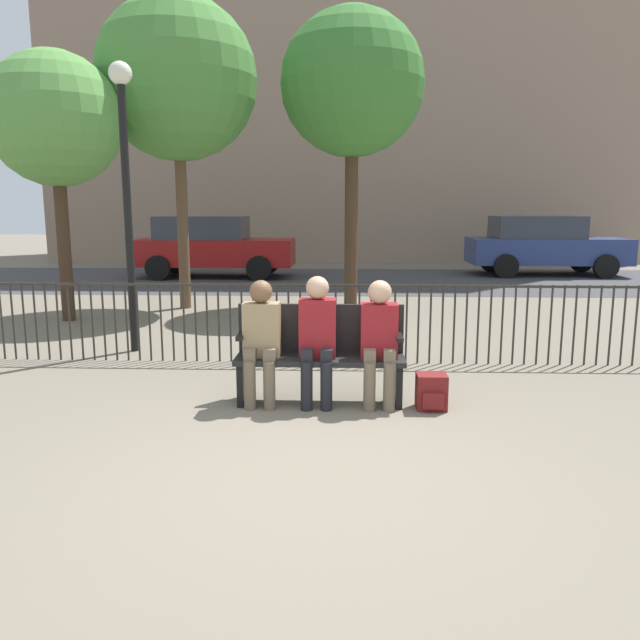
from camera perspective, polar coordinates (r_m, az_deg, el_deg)
ground_plane at (r=4.43m, az=-0.92°, el=-14.14°), size 80.00×80.00×0.00m
park_bench at (r=5.94m, az=0.03°, el=-2.82°), size 1.59×0.45×0.92m
seated_person_0 at (r=5.82m, az=-5.39°, el=-1.40°), size 0.34×0.39×1.17m
seated_person_1 at (r=5.77m, az=-0.25°, el=-1.25°), size 0.34×0.39×1.21m
seated_person_2 at (r=5.78m, az=5.44°, el=-1.44°), size 0.34×0.39×1.18m
backpack at (r=5.85m, az=10.15°, el=-6.49°), size 0.27×0.27×0.33m
fence_railing at (r=7.40m, az=0.38°, el=0.32°), size 9.01×0.03×0.95m
tree_0 at (r=11.96m, az=-12.93°, el=20.63°), size 2.82×2.82×5.47m
tree_1 at (r=12.11m, az=2.98°, el=20.69°), size 2.63×2.63×5.38m
tree_2 at (r=11.04m, az=-23.07°, el=16.42°), size 2.08×2.08×4.24m
lamp_post at (r=8.29m, az=-17.39°, el=13.49°), size 0.28×0.28×3.57m
street_surface at (r=16.13m, az=1.52°, el=3.68°), size 24.00×6.00×0.01m
parked_car_0 at (r=17.05m, az=-9.91°, el=6.71°), size 4.20×1.94×1.62m
parked_car_1 at (r=18.40m, az=19.75°, el=6.51°), size 4.20×1.94×1.62m
building_facade at (r=25.04m, az=1.94°, el=26.50°), size 20.00×6.00×17.75m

